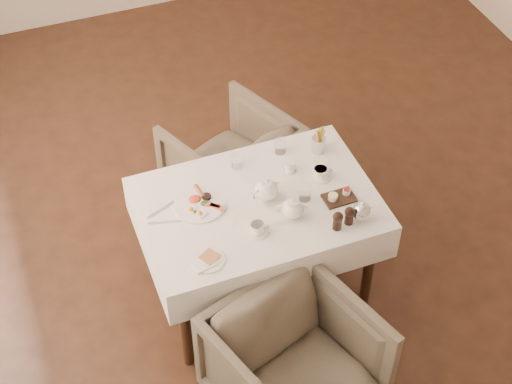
{
  "coord_description": "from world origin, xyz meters",
  "views": [
    {
      "loc": [
        -1.72,
        -3.51,
        3.79
      ],
      "look_at": [
        -0.68,
        -0.77,
        0.82
      ],
      "focal_mm": 55.0,
      "sensor_mm": 36.0,
      "label": 1
    }
  ],
  "objects": [
    {
      "name": "glass_right",
      "position": [
        -0.41,
        -0.46,
        0.8
      ],
      "size": [
        0.08,
        0.08,
        0.09
      ],
      "primitive_type": "cylinder",
      "rotation": [
        0.0,
        0.0,
        -0.19
      ],
      "color": "silver",
      "rests_on": "table"
    },
    {
      "name": "teapot_front",
      "position": [
        -0.54,
        -0.95,
        0.82
      ],
      "size": [
        0.2,
        0.17,
        0.13
      ],
      "primitive_type": null,
      "rotation": [
        0.0,
        0.0,
        -0.32
      ],
      "color": "white",
      "rests_on": "table"
    },
    {
      "name": "side_plate",
      "position": [
        -1.06,
        -1.09,
        0.76
      ],
      "size": [
        0.17,
        0.17,
        0.02
      ],
      "rotation": [
        0.0,
        0.0,
        0.31
      ],
      "color": "white",
      "rests_on": "table"
    },
    {
      "name": "condiment_board",
      "position": [
        -0.26,
        -0.92,
        0.77
      ],
      "size": [
        0.17,
        0.12,
        0.04
      ],
      "rotation": [
        0.0,
        0.0,
        0.02
      ],
      "color": "black",
      "rests_on": "table"
    },
    {
      "name": "armchair_near",
      "position": [
        -0.76,
        -1.56,
        0.34
      ],
      "size": [
        0.93,
        0.94,
        0.69
      ],
      "primitive_type": "imported",
      "rotation": [
        0.0,
        0.0,
        0.32
      ],
      "color": "#4F463A",
      "rests_on": "ground"
    },
    {
      "name": "fries_cup",
      "position": [
        -0.2,
        -0.53,
        0.83
      ],
      "size": [
        0.08,
        0.08,
        0.17
      ],
      "rotation": [
        0.0,
        0.0,
        -0.29
      ],
      "color": "silver",
      "rests_on": "table"
    },
    {
      "name": "teacup_far",
      "position": [
        -0.28,
        -0.73,
        0.78
      ],
      "size": [
        0.13,
        0.13,
        0.06
      ],
      "rotation": [
        0.0,
        0.0,
        -0.18
      ],
      "color": "white",
      "rests_on": "table"
    },
    {
      "name": "creamer",
      "position": [
        -0.42,
        -0.63,
        0.79
      ],
      "size": [
        0.06,
        0.06,
        0.07
      ],
      "primitive_type": "cylinder",
      "rotation": [
        0.0,
        0.0,
        0.07
      ],
      "color": "white",
      "rests_on": "table"
    },
    {
      "name": "armchair_far",
      "position": [
        -0.56,
        -0.01,
        0.33
      ],
      "size": [
        0.92,
        0.93,
        0.65
      ],
      "primitive_type": "imported",
      "rotation": [
        0.0,
        0.0,
        3.56
      ],
      "color": "#4F463A",
      "rests_on": "ground"
    },
    {
      "name": "teapot_centre",
      "position": [
        -0.62,
        -0.78,
        0.82
      ],
      "size": [
        0.2,
        0.18,
        0.14
      ],
      "primitive_type": null,
      "rotation": [
        0.0,
        0.0,
        0.26
      ],
      "color": "white",
      "rests_on": "table"
    },
    {
      "name": "breakfast_plate",
      "position": [
        -0.98,
        -0.7,
        0.76
      ],
      "size": [
        0.27,
        0.27,
        0.03
      ],
      "rotation": [
        0.0,
        0.0,
        -0.28
      ],
      "color": "white",
      "rests_on": "table"
    },
    {
      "name": "cutlery_knife",
      "position": [
        -1.19,
        -0.75,
        0.76
      ],
      "size": [
        0.17,
        0.06,
        0.0
      ],
      "primitive_type": "cube",
      "rotation": [
        0.0,
        0.0,
        1.3
      ],
      "color": "silver",
      "rests_on": "table"
    },
    {
      "name": "silver_pot",
      "position": [
        -0.21,
        -1.09,
        0.82
      ],
      "size": [
        0.13,
        0.11,
        0.13
      ],
      "primitive_type": null,
      "rotation": [
        0.0,
        0.0,
        -0.07
      ],
      "color": "white",
      "rests_on": "table"
    },
    {
      "name": "teacup_near",
      "position": [
        -0.75,
        -0.99,
        0.78
      ],
      "size": [
        0.12,
        0.12,
        0.06
      ],
      "rotation": [
        0.0,
        0.0,
        -0.3
      ],
      "color": "white",
      "rests_on": "table"
    },
    {
      "name": "cutlery_fork",
      "position": [
        -1.17,
        -0.66,
        0.76
      ],
      "size": [
        0.2,
        0.09,
        0.0
      ],
      "primitive_type": "cube",
      "rotation": [
        0.0,
        0.0,
        1.95
      ],
      "color": "silver",
      "rests_on": "table"
    },
    {
      "name": "pepper_mill_left",
      "position": [
        -0.36,
        -1.11,
        0.81
      ],
      "size": [
        0.06,
        0.06,
        0.11
      ],
      "primitive_type": null,
      "rotation": [
        0.0,
        0.0,
        -0.11
      ],
      "color": "black",
      "rests_on": "table"
    },
    {
      "name": "table",
      "position": [
        -0.68,
        -0.79,
        0.64
      ],
      "size": [
        1.28,
        0.88,
        0.75
      ],
      "color": "black",
      "rests_on": "ground"
    },
    {
      "name": "glass_left",
      "position": [
        -0.69,
        -0.49,
        0.8
      ],
      "size": [
        0.08,
        0.08,
        0.09
      ],
      "primitive_type": "cylinder",
      "rotation": [
        0.0,
        0.0,
        -0.3
      ],
      "color": "silver",
      "rests_on": "table"
    },
    {
      "name": "pepper_mill_right",
      "position": [
        -0.28,
        -1.1,
        0.81
      ],
      "size": [
        0.07,
        0.07,
        0.11
      ],
      "primitive_type": null,
      "rotation": [
        0.0,
        0.0,
        0.35
      ],
      "color": "black",
      "rests_on": "table"
    },
    {
      "name": "glass_mid",
      "position": [
        -0.43,
        -0.85,
        0.8
      ],
      "size": [
        0.08,
        0.08,
        0.09
      ],
      "primitive_type": "cylinder",
      "rotation": [
        0.0,
        0.0,
        -0.33
      ],
      "color": "silver",
      "rests_on": "table"
    }
  ]
}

